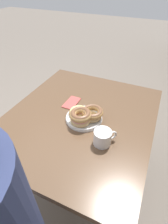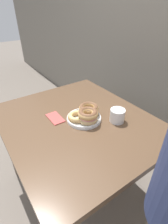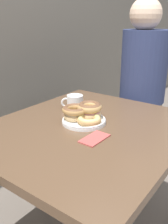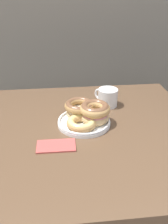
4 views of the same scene
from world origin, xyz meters
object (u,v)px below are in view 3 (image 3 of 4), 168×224
object	(u,v)px
person_figure	(143,92)
coffee_mug	(75,102)
dining_table	(87,140)
napkin	(95,138)
donut_plate	(84,114)

from	to	relation	value
person_figure	coffee_mug	bearing A→B (deg)	164.12
dining_table	person_figure	xyz separation A→B (m)	(0.76, 0.04, 0.08)
napkin	person_figure	bearing A→B (deg)	10.05
dining_table	coffee_mug	bearing A→B (deg)	52.63
donut_plate	coffee_mug	size ratio (longest dim) A/B	2.15
donut_plate	person_figure	xyz separation A→B (m)	(0.72, -0.01, -0.05)
dining_table	donut_plate	bearing A→B (deg)	52.81
coffee_mug	napkin	world-z (taller)	coffee_mug
dining_table	person_figure	size ratio (longest dim) A/B	0.76
dining_table	person_figure	distance (m)	0.76
dining_table	donut_plate	xyz separation A→B (m)	(0.03, 0.04, 0.12)
person_figure	napkin	xyz separation A→B (m)	(-0.85, -0.15, 0.01)
coffee_mug	dining_table	bearing A→B (deg)	-127.37
napkin	coffee_mug	bearing A→B (deg)	51.29
dining_table	coffee_mug	xyz separation A→B (m)	(0.16, 0.21, 0.12)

